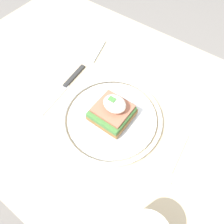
% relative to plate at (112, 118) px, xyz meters
% --- Properties ---
extents(ground_plane, '(6.00, 6.00, 0.00)m').
position_rel_plate_xyz_m(ground_plane, '(0.01, -0.04, -0.77)').
color(ground_plane, gray).
extents(dining_table, '(1.12, 0.68, 0.76)m').
position_rel_plate_xyz_m(dining_table, '(0.01, -0.04, -0.13)').
color(dining_table, '#C6B28E').
rests_on(dining_table, ground_plane).
extents(plate, '(0.26, 0.26, 0.02)m').
position_rel_plate_xyz_m(plate, '(0.00, 0.00, 0.00)').
color(plate, silver).
rests_on(plate, dining_table).
extents(sandwich, '(0.09, 0.09, 0.07)m').
position_rel_plate_xyz_m(sandwich, '(-0.00, -0.00, 0.03)').
color(sandwich, olive).
rests_on(sandwich, plate).
extents(fork, '(0.03, 0.14, 0.00)m').
position_rel_plate_xyz_m(fork, '(-0.18, 0.01, -0.01)').
color(fork, silver).
rests_on(fork, dining_table).
extents(knife, '(0.03, 0.20, 0.01)m').
position_rel_plate_xyz_m(knife, '(0.17, -0.02, -0.01)').
color(knife, '#2D2D2D').
rests_on(knife, dining_table).
extents(napkin, '(0.15, 0.13, 0.01)m').
position_rel_plate_xyz_m(napkin, '(0.24, -0.16, -0.00)').
color(napkin, silver).
rests_on(napkin, dining_table).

